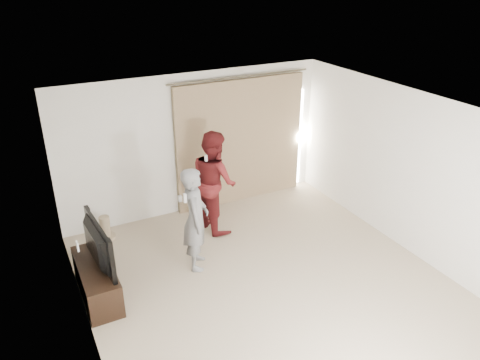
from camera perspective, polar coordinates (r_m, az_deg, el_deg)
name	(u,v)px	position (r m, az deg, el deg)	size (l,w,h in m)	color
floor	(270,286)	(7.03, 3.64, -12.76)	(5.50, 5.50, 0.00)	tan
wall_back	(195,144)	(8.57, -5.52, 4.44)	(5.00, 0.04, 2.60)	white
wall_left	(81,256)	(5.62, -18.80, -8.81)	(0.04, 5.50, 2.60)	white
ceiling	(275,115)	(5.81, 4.34, 7.94)	(5.00, 5.50, 0.01)	silver
curtain	(241,142)	(8.90, 0.15, 4.69)	(2.80, 0.11, 2.46)	tan
tv_console	(97,280)	(7.00, -17.05, -11.63)	(0.45, 1.29, 0.50)	black
tv	(91,246)	(6.68, -17.66, -7.65)	(1.14, 0.15, 0.65)	black
scratching_post	(106,230)	(8.31, -16.07, -5.85)	(0.31, 0.31, 0.42)	tan
person_man	(195,219)	(7.03, -5.46, -4.74)	(0.60, 0.71, 1.64)	slate
person_woman	(214,181)	(8.02, -3.17, -0.11)	(0.74, 0.92, 1.79)	maroon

